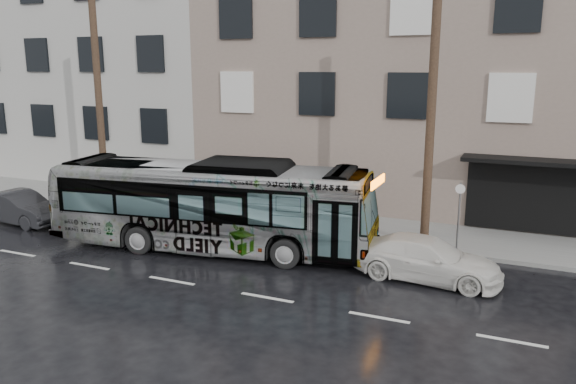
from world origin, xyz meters
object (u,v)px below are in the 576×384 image
at_px(dark_sedan, 20,208).
at_px(white_sedan, 427,259).
at_px(utility_pole_front, 431,118).
at_px(utility_pole_rear, 99,106).
at_px(sign_post, 458,218).
at_px(bus, 211,205).

bearing_deg(dark_sedan, white_sedan, -84.57).
relative_size(utility_pole_front, dark_sedan, 2.23).
distance_m(utility_pole_rear, sign_post, 15.46).
bearing_deg(sign_post, bus, -161.55).
relative_size(sign_post, bus, 0.21).
xyz_separation_m(utility_pole_rear, bus, (7.07, -2.68, -3.05)).
bearing_deg(utility_pole_front, bus, -158.86).
distance_m(utility_pole_rear, bus, 8.15).
distance_m(sign_post, bus, 8.47).
distance_m(utility_pole_front, dark_sedan, 16.67).
bearing_deg(white_sedan, utility_pole_front, 14.99).
height_order(sign_post, dark_sedan, sign_post).
bearing_deg(dark_sedan, utility_pole_front, -75.30).
bearing_deg(sign_post, utility_pole_front, 180.00).
height_order(utility_pole_front, dark_sedan, utility_pole_front).
distance_m(utility_pole_front, utility_pole_rear, 14.00).
relative_size(sign_post, white_sedan, 0.54).
bearing_deg(dark_sedan, utility_pole_rear, -28.61).
distance_m(bus, dark_sedan, 9.03).
bearing_deg(utility_pole_rear, utility_pole_front, 0.00).
xyz_separation_m(bus, dark_sedan, (-8.98, -0.29, -0.93)).
xyz_separation_m(bus, white_sedan, (7.47, 0.08, -0.95)).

